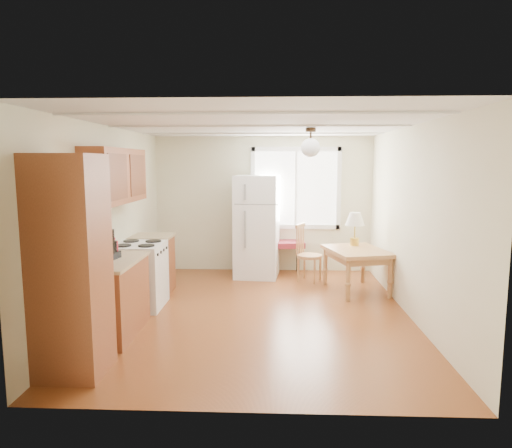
# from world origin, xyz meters

# --- Properties ---
(room_shell) EXTENTS (4.60, 5.60, 2.62)m
(room_shell) POSITION_xyz_m (0.00, 0.00, 1.25)
(room_shell) COLOR #602C13
(room_shell) RESTS_ON ground
(kitchen_run) EXTENTS (0.65, 3.40, 2.20)m
(kitchen_run) POSITION_xyz_m (-1.72, -0.63, 0.84)
(kitchen_run) COLOR brown
(kitchen_run) RESTS_ON ground
(window_unit) EXTENTS (1.64, 0.05, 1.51)m
(window_unit) POSITION_xyz_m (0.60, 2.47, 1.55)
(window_unit) COLOR white
(window_unit) RESTS_ON room_shell
(pendant_light) EXTENTS (0.26, 0.26, 0.40)m
(pendant_light) POSITION_xyz_m (0.70, 0.40, 2.24)
(pendant_light) COLOR black
(pendant_light) RESTS_ON room_shell
(refrigerator) EXTENTS (0.81, 0.81, 1.80)m
(refrigerator) POSITION_xyz_m (-0.10, 2.02, 0.90)
(refrigerator) COLOR white
(refrigerator) RESTS_ON ground
(bench) EXTENTS (1.33, 0.61, 0.60)m
(bench) POSITION_xyz_m (0.10, 2.22, 0.53)
(bench) COLOR maroon
(bench) RESTS_ON ground
(dining_table) EXTENTS (1.05, 1.25, 0.68)m
(dining_table) POSITION_xyz_m (1.50, 1.11, 0.57)
(dining_table) COLOR #A26D3E
(dining_table) RESTS_ON ground
(chair) EXTENTS (0.48, 0.48, 0.97)m
(chair) POSITION_xyz_m (0.73, 1.73, 0.56)
(chair) COLOR #A26D3E
(chair) RESTS_ON ground
(table_lamp) EXTENTS (0.31, 0.31, 0.54)m
(table_lamp) POSITION_xyz_m (1.52, 1.45, 1.07)
(table_lamp) COLOR gold
(table_lamp) RESTS_ON dining_table
(coffee_maker) EXTENTS (0.22, 0.26, 0.36)m
(coffee_maker) POSITION_xyz_m (-1.72, -0.81, 1.03)
(coffee_maker) COLOR black
(coffee_maker) RESTS_ON kitchen_run
(kettle) EXTENTS (0.12, 0.12, 0.22)m
(kettle) POSITION_xyz_m (-1.76, -0.54, 0.99)
(kettle) COLOR red
(kettle) RESTS_ON kitchen_run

